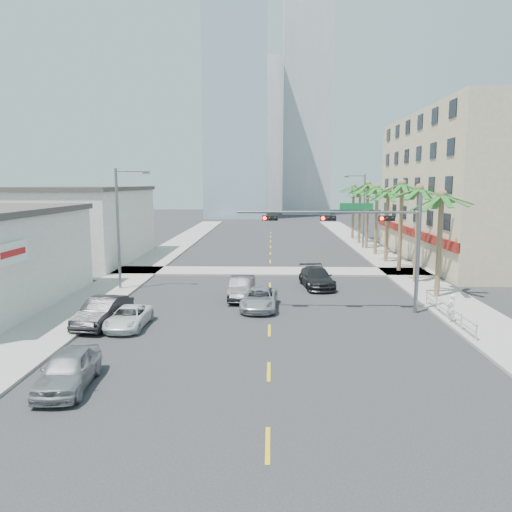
# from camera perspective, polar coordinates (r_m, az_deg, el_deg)

# --- Properties ---
(ground) EXTENTS (260.00, 260.00, 0.00)m
(ground) POSITION_cam_1_polar(r_m,az_deg,el_deg) (23.62, 1.49, -11.30)
(ground) COLOR #262628
(ground) RESTS_ON ground
(sidewalk_right) EXTENTS (4.00, 120.00, 0.15)m
(sidewalk_right) POSITION_cam_1_polar(r_m,az_deg,el_deg) (44.60, 17.24, -2.20)
(sidewalk_right) COLOR gray
(sidewalk_right) RESTS_ON ground
(sidewalk_left) EXTENTS (4.00, 120.00, 0.15)m
(sidewalk_left) POSITION_cam_1_polar(r_m,az_deg,el_deg) (44.64, -13.99, -2.07)
(sidewalk_left) COLOR gray
(sidewalk_left) RESTS_ON ground
(sidewalk_cross) EXTENTS (80.00, 4.00, 0.15)m
(sidewalk_cross) POSITION_cam_1_polar(r_m,az_deg,el_deg) (44.94, 1.63, -1.75)
(sidewalk_cross) COLOR gray
(sidewalk_cross) RESTS_ON ground
(building_right) EXTENTS (15.25, 28.00, 15.00)m
(building_right) POSITION_cam_1_polar(r_m,az_deg,el_deg) (56.66, 24.71, 7.13)
(building_right) COLOR tan
(building_right) RESTS_ON ground
(building_left_far) EXTENTS (11.00, 18.00, 7.20)m
(building_left_far) POSITION_cam_1_polar(r_m,az_deg,el_deg) (54.10, -19.50, 3.25)
(building_left_far) COLOR beige
(building_left_far) RESTS_ON ground
(tower_far_left) EXTENTS (14.00, 14.00, 48.00)m
(tower_far_left) POSITION_cam_1_polar(r_m,az_deg,el_deg) (118.62, -2.26, 16.10)
(tower_far_left) COLOR #99B2C6
(tower_far_left) RESTS_ON ground
(tower_far_right) EXTENTS (12.00, 12.00, 60.00)m
(tower_far_right) POSITION_cam_1_polar(r_m,az_deg,el_deg) (134.37, 5.81, 17.73)
(tower_far_right) COLOR #ADADB2
(tower_far_right) RESTS_ON ground
(tower_far_center) EXTENTS (16.00, 16.00, 42.00)m
(tower_far_center) POSITION_cam_1_polar(r_m,az_deg,el_deg) (147.86, 0.56, 13.39)
(tower_far_center) COLOR #ADADB2
(tower_far_center) RESTS_ON ground
(traffic_signal_mast) EXTENTS (11.12, 0.54, 7.20)m
(traffic_signal_mast) POSITION_cam_1_polar(r_m,az_deg,el_deg) (30.87, 12.41, 2.79)
(traffic_signal_mast) COLOR slate
(traffic_signal_mast) RESTS_ON ground
(palm_tree_0) EXTENTS (4.80, 4.80, 7.80)m
(palm_tree_0) POSITION_cam_1_polar(r_m,az_deg,el_deg) (36.14, 20.48, 6.45)
(palm_tree_0) COLOR brown
(palm_tree_0) RESTS_ON ground
(palm_tree_1) EXTENTS (4.80, 4.80, 8.16)m
(palm_tree_1) POSITION_cam_1_polar(r_m,az_deg,el_deg) (41.10, 18.18, 7.21)
(palm_tree_1) COLOR brown
(palm_tree_1) RESTS_ON ground
(palm_tree_2) EXTENTS (4.80, 4.80, 8.52)m
(palm_tree_2) POSITION_cam_1_polar(r_m,az_deg,el_deg) (46.11, 16.38, 7.80)
(palm_tree_2) COLOR brown
(palm_tree_2) RESTS_ON ground
(palm_tree_3) EXTENTS (4.80, 4.80, 7.80)m
(palm_tree_3) POSITION_cam_1_polar(r_m,az_deg,el_deg) (51.17, 14.88, 7.09)
(palm_tree_3) COLOR brown
(palm_tree_3) RESTS_ON ground
(palm_tree_4) EXTENTS (4.80, 4.80, 8.16)m
(palm_tree_4) POSITION_cam_1_polar(r_m,az_deg,el_deg) (56.24, 13.69, 7.58)
(palm_tree_4) COLOR brown
(palm_tree_4) RESTS_ON ground
(palm_tree_5) EXTENTS (4.80, 4.80, 8.52)m
(palm_tree_5) POSITION_cam_1_polar(r_m,az_deg,el_deg) (61.34, 12.70, 7.98)
(palm_tree_5) COLOR brown
(palm_tree_5) RESTS_ON ground
(palm_tree_6) EXTENTS (4.80, 4.80, 7.80)m
(palm_tree_6) POSITION_cam_1_polar(r_m,az_deg,el_deg) (66.46, 11.83, 7.41)
(palm_tree_6) COLOR brown
(palm_tree_6) RESTS_ON ground
(palm_tree_7) EXTENTS (4.80, 4.80, 8.16)m
(palm_tree_7) POSITION_cam_1_polar(r_m,az_deg,el_deg) (71.58, 11.12, 7.76)
(palm_tree_7) COLOR brown
(palm_tree_7) RESTS_ON ground
(streetlight_left) EXTENTS (2.55, 0.25, 9.00)m
(streetlight_left) POSITION_cam_1_polar(r_m,az_deg,el_deg) (38.01, -15.22, 3.69)
(streetlight_left) COLOR slate
(streetlight_left) RESTS_ON ground
(streetlight_right) EXTENTS (2.55, 0.25, 9.00)m
(streetlight_right) POSITION_cam_1_polar(r_m,az_deg,el_deg) (61.30, 12.06, 5.45)
(streetlight_right) COLOR slate
(streetlight_right) RESTS_ON ground
(guardrail) EXTENTS (0.08, 8.08, 1.00)m
(guardrail) POSITION_cam_1_polar(r_m,az_deg,el_deg) (30.91, 21.13, -5.84)
(guardrail) COLOR silver
(guardrail) RESTS_ON ground
(car_parked_near) EXTENTS (2.10, 4.52, 1.50)m
(car_parked_near) POSITION_cam_1_polar(r_m,az_deg,el_deg) (21.21, -20.65, -12.03)
(car_parked_near) COLOR #A7A8AC
(car_parked_near) RESTS_ON ground
(car_parked_mid) EXTENTS (2.31, 4.97, 1.58)m
(car_parked_mid) POSITION_cam_1_polar(r_m,az_deg,el_deg) (29.43, -17.08, -6.10)
(car_parked_mid) COLOR black
(car_parked_mid) RESTS_ON ground
(car_parked_far) EXTENTS (2.01, 4.22, 1.16)m
(car_parked_far) POSITION_cam_1_polar(r_m,az_deg,el_deg) (28.65, -14.37, -6.81)
(car_parked_far) COLOR white
(car_parked_far) RESTS_ON ground
(car_lane_left) EXTENTS (1.70, 4.73, 1.55)m
(car_lane_left) POSITION_cam_1_polar(r_m,az_deg,el_deg) (34.46, -1.62, -3.67)
(car_lane_left) COLOR black
(car_lane_left) RESTS_ON ground
(car_lane_center) EXTENTS (2.40, 4.82, 1.31)m
(car_lane_center) POSITION_cam_1_polar(r_m,az_deg,el_deg) (31.79, 0.37, -4.91)
(car_lane_center) COLOR silver
(car_lane_center) RESTS_ON ground
(car_lane_right) EXTENTS (2.73, 5.44, 1.52)m
(car_lane_right) POSITION_cam_1_polar(r_m,az_deg,el_deg) (38.52, 6.94, -2.47)
(car_lane_right) COLOR black
(car_lane_right) RESTS_ON ground
(pedestrian) EXTENTS (0.69, 0.65, 1.58)m
(pedestrian) POSITION_cam_1_polar(r_m,az_deg,el_deg) (30.45, 21.42, -5.54)
(pedestrian) COLOR white
(pedestrian) RESTS_ON sidewalk_right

